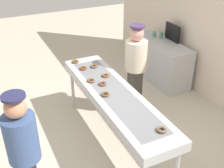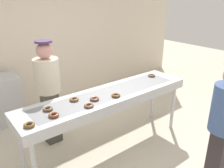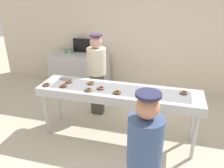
{
  "view_description": "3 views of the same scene",
  "coord_description": "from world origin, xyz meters",
  "px_view_note": "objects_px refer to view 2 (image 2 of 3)",
  "views": [
    {
      "loc": [
        3.2,
        -1.59,
        3.11
      ],
      "look_at": [
        0.06,
        -0.06,
        1.14
      ],
      "focal_mm": 45.85,
      "sensor_mm": 36.0,
      "label": 1
    },
    {
      "loc": [
        -1.85,
        -2.42,
        2.3
      ],
      "look_at": [
        0.02,
        -0.06,
        1.11
      ],
      "focal_mm": 36.7,
      "sensor_mm": 36.0,
      "label": 2
    },
    {
      "loc": [
        0.77,
        -3.29,
        2.53
      ],
      "look_at": [
        -0.1,
        -0.02,
        1.04
      ],
      "focal_mm": 36.28,
      "sensor_mm": 36.0,
      "label": 3
    }
  ],
  "objects_px": {
    "chocolate_donut_4": "(116,95)",
    "chocolate_donut_5": "(89,106)",
    "chocolate_donut_0": "(74,99)",
    "chocolate_donut_2": "(29,125)",
    "fryer_conveyor": "(109,98)",
    "worker_baker": "(48,86)",
    "chocolate_donut_1": "(54,115)",
    "chocolate_donut_7": "(152,75)",
    "chocolate_donut_3": "(95,99)",
    "chocolate_donut_6": "(48,109)"
  },
  "relations": [
    {
      "from": "chocolate_donut_3",
      "to": "chocolate_donut_4",
      "type": "xyz_separation_m",
      "value": [
        0.3,
        -0.09,
        0.0
      ]
    },
    {
      "from": "chocolate_donut_0",
      "to": "chocolate_donut_3",
      "type": "bearing_deg",
      "value": -34.72
    },
    {
      "from": "chocolate_donut_3",
      "to": "chocolate_donut_5",
      "type": "xyz_separation_m",
      "value": [
        -0.17,
        -0.12,
        0.0
      ]
    },
    {
      "from": "chocolate_donut_0",
      "to": "chocolate_donut_3",
      "type": "xyz_separation_m",
      "value": [
        0.23,
        -0.16,
        0.0
      ]
    },
    {
      "from": "chocolate_donut_0",
      "to": "chocolate_donut_6",
      "type": "distance_m",
      "value": 0.4
    },
    {
      "from": "fryer_conveyor",
      "to": "worker_baker",
      "type": "relative_size",
      "value": 1.61
    },
    {
      "from": "worker_baker",
      "to": "chocolate_donut_5",
      "type": "bearing_deg",
      "value": 88.39
    },
    {
      "from": "chocolate_donut_1",
      "to": "chocolate_donut_7",
      "type": "height_order",
      "value": "same"
    },
    {
      "from": "chocolate_donut_4",
      "to": "chocolate_donut_5",
      "type": "distance_m",
      "value": 0.47
    },
    {
      "from": "chocolate_donut_2",
      "to": "fryer_conveyor",
      "type": "bearing_deg",
      "value": 7.9
    },
    {
      "from": "chocolate_donut_4",
      "to": "chocolate_donut_5",
      "type": "height_order",
      "value": "same"
    },
    {
      "from": "fryer_conveyor",
      "to": "worker_baker",
      "type": "bearing_deg",
      "value": 130.64
    },
    {
      "from": "chocolate_donut_7",
      "to": "chocolate_donut_3",
      "type": "bearing_deg",
      "value": -172.59
    },
    {
      "from": "chocolate_donut_4",
      "to": "chocolate_donut_6",
      "type": "relative_size",
      "value": 1.0
    },
    {
      "from": "chocolate_donut_5",
      "to": "worker_baker",
      "type": "height_order",
      "value": "worker_baker"
    },
    {
      "from": "chocolate_donut_1",
      "to": "chocolate_donut_2",
      "type": "xyz_separation_m",
      "value": [
        -0.3,
        -0.04,
        0.0
      ]
    },
    {
      "from": "chocolate_donut_5",
      "to": "fryer_conveyor",
      "type": "bearing_deg",
      "value": 21.67
    },
    {
      "from": "chocolate_donut_0",
      "to": "chocolate_donut_4",
      "type": "xyz_separation_m",
      "value": [
        0.53,
        -0.25,
        0.0
      ]
    },
    {
      "from": "chocolate_donut_3",
      "to": "chocolate_donut_7",
      "type": "xyz_separation_m",
      "value": [
        1.33,
        0.17,
        0.0
      ]
    },
    {
      "from": "chocolate_donut_4",
      "to": "chocolate_donut_7",
      "type": "xyz_separation_m",
      "value": [
        1.03,
        0.26,
        0.0
      ]
    },
    {
      "from": "chocolate_donut_7",
      "to": "fryer_conveyor",
      "type": "bearing_deg",
      "value": -173.79
    },
    {
      "from": "chocolate_donut_1",
      "to": "chocolate_donut_0",
      "type": "bearing_deg",
      "value": 29.65
    },
    {
      "from": "chocolate_donut_0",
      "to": "worker_baker",
      "type": "bearing_deg",
      "value": 99.22
    },
    {
      "from": "worker_baker",
      "to": "chocolate_donut_1",
      "type": "bearing_deg",
      "value": 58.64
    },
    {
      "from": "fryer_conveyor",
      "to": "chocolate_donut_6",
      "type": "height_order",
      "value": "chocolate_donut_6"
    },
    {
      "from": "chocolate_donut_6",
      "to": "chocolate_donut_0",
      "type": "bearing_deg",
      "value": 5.47
    },
    {
      "from": "chocolate_donut_2",
      "to": "chocolate_donut_3",
      "type": "xyz_separation_m",
      "value": [
        0.94,
        0.11,
        0.0
      ]
    },
    {
      "from": "chocolate_donut_4",
      "to": "worker_baker",
      "type": "height_order",
      "value": "worker_baker"
    },
    {
      "from": "chocolate_donut_1",
      "to": "chocolate_donut_5",
      "type": "height_order",
      "value": "same"
    },
    {
      "from": "chocolate_donut_1",
      "to": "chocolate_donut_5",
      "type": "distance_m",
      "value": 0.46
    },
    {
      "from": "chocolate_donut_2",
      "to": "chocolate_donut_6",
      "type": "height_order",
      "value": "same"
    },
    {
      "from": "worker_baker",
      "to": "chocolate_donut_0",
      "type": "bearing_deg",
      "value": 87.69
    },
    {
      "from": "chocolate_donut_0",
      "to": "chocolate_donut_2",
      "type": "distance_m",
      "value": 0.76
    },
    {
      "from": "chocolate_donut_4",
      "to": "chocolate_donut_6",
      "type": "xyz_separation_m",
      "value": [
        -0.92,
        0.21,
        0.0
      ]
    },
    {
      "from": "chocolate_donut_3",
      "to": "chocolate_donut_4",
      "type": "relative_size",
      "value": 1.0
    },
    {
      "from": "chocolate_donut_6",
      "to": "chocolate_donut_7",
      "type": "xyz_separation_m",
      "value": [
        1.95,
        0.05,
        0.0
      ]
    },
    {
      "from": "chocolate_donut_1",
      "to": "worker_baker",
      "type": "height_order",
      "value": "worker_baker"
    },
    {
      "from": "chocolate_donut_0",
      "to": "chocolate_donut_7",
      "type": "bearing_deg",
      "value": 0.55
    },
    {
      "from": "chocolate_donut_1",
      "to": "chocolate_donut_4",
      "type": "bearing_deg",
      "value": -1.18
    },
    {
      "from": "chocolate_donut_4",
      "to": "chocolate_donut_0",
      "type": "bearing_deg",
      "value": 154.65
    },
    {
      "from": "chocolate_donut_2",
      "to": "worker_baker",
      "type": "bearing_deg",
      "value": 55.37
    },
    {
      "from": "chocolate_donut_0",
      "to": "chocolate_donut_5",
      "type": "height_order",
      "value": "same"
    },
    {
      "from": "fryer_conveyor",
      "to": "chocolate_donut_7",
      "type": "bearing_deg",
      "value": 6.21
    },
    {
      "from": "chocolate_donut_5",
      "to": "chocolate_donut_6",
      "type": "distance_m",
      "value": 0.51
    },
    {
      "from": "chocolate_donut_1",
      "to": "chocolate_donut_5",
      "type": "relative_size",
      "value": 1.0
    },
    {
      "from": "chocolate_donut_1",
      "to": "chocolate_donut_7",
      "type": "bearing_deg",
      "value": 7.14
    },
    {
      "from": "chocolate_donut_2",
      "to": "chocolate_donut_7",
      "type": "distance_m",
      "value": 2.28
    },
    {
      "from": "chocolate_donut_2",
      "to": "chocolate_donut_7",
      "type": "relative_size",
      "value": 1.0
    },
    {
      "from": "chocolate_donut_2",
      "to": "chocolate_donut_5",
      "type": "distance_m",
      "value": 0.77
    },
    {
      "from": "fryer_conveyor",
      "to": "chocolate_donut_5",
      "type": "distance_m",
      "value": 0.5
    }
  ]
}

